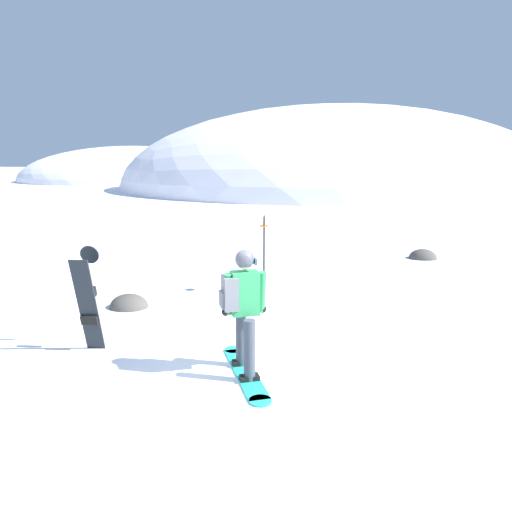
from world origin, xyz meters
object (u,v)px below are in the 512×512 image
object	(u,v)px
rock_dark	(129,307)
snowboarder_main	(243,309)
rock_mid	(423,258)
spare_snowboard	(88,300)
piste_marker_near	(264,249)

from	to	relation	value
rock_dark	snowboarder_main	bearing A→B (deg)	-46.46
rock_dark	rock_mid	bearing A→B (deg)	36.28
spare_snowboard	rock_dark	size ratio (longest dim) A/B	2.13
piste_marker_near	rock_mid	bearing A→B (deg)	42.38
rock_dark	rock_mid	world-z (taller)	rock_mid
piste_marker_near	rock_mid	xyz separation A→B (m)	(4.39, 4.01, -1.00)
piste_marker_near	rock_dark	size ratio (longest dim) A/B	2.30
snowboarder_main	piste_marker_near	size ratio (longest dim) A/B	1.01
snowboarder_main	rock_mid	distance (m)	9.01
snowboarder_main	rock_dark	distance (m)	3.80
rock_mid	snowboarder_main	bearing A→B (deg)	-119.63
spare_snowboard	piste_marker_near	size ratio (longest dim) A/B	0.93
spare_snowboard	rock_mid	size ratio (longest dim) A/B	2.02
spare_snowboard	piste_marker_near	xyz separation A→B (m)	(2.38, 3.27, 0.18)
snowboarder_main	rock_mid	world-z (taller)	snowboarder_main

